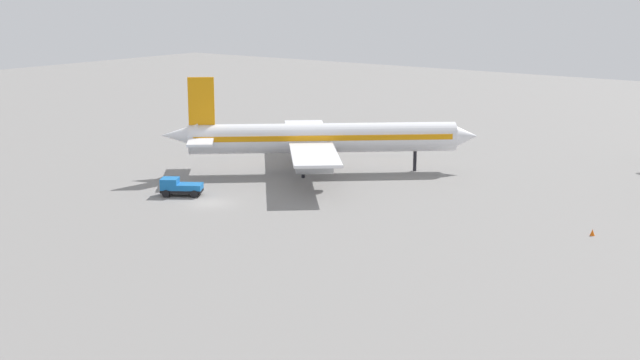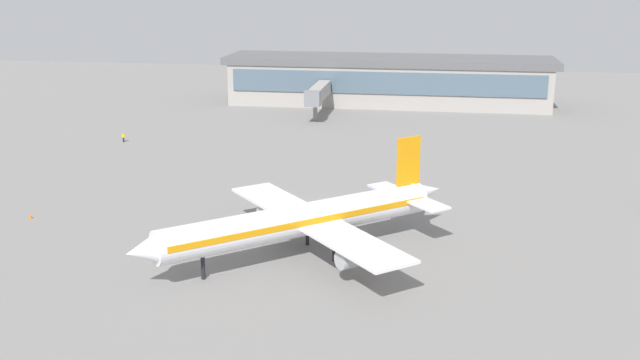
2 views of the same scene
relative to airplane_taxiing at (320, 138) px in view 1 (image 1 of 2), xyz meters
name	(u,v)px [view 1 (image 1 of 2)]	position (x,y,z in m)	size (l,w,h in m)	color
ground	(211,203)	(-0.18, -18.90, -4.24)	(288.00, 288.00, 0.00)	gray
airplane_taxiing	(320,138)	(0.00, 0.00, 0.00)	(31.46, 28.51, 11.65)	white
pushback_tractor	(179,187)	(-5.17, -18.47, -3.27)	(4.72, 4.00, 1.90)	black
safety_cone_near_gate	(203,122)	(-37.53, 18.67, -3.94)	(0.44, 0.44, 0.60)	#EA590C
safety_cone_mid_apron	(592,232)	(36.09, -6.98, -3.94)	(0.44, 0.44, 0.60)	#EA590C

